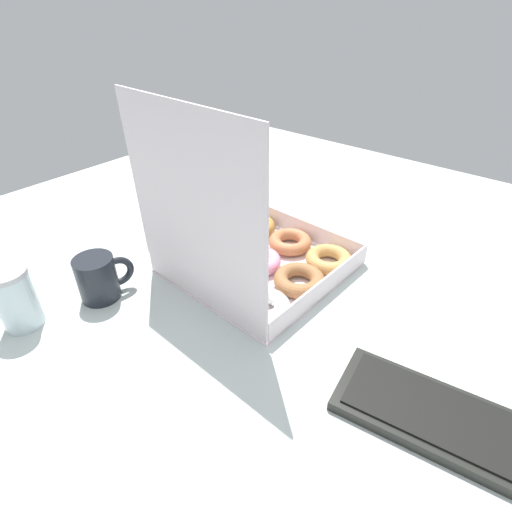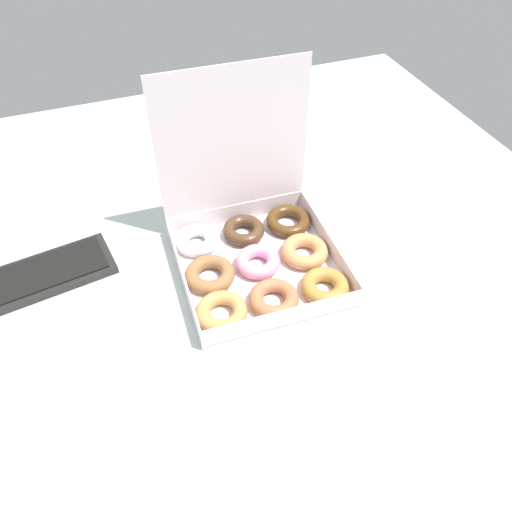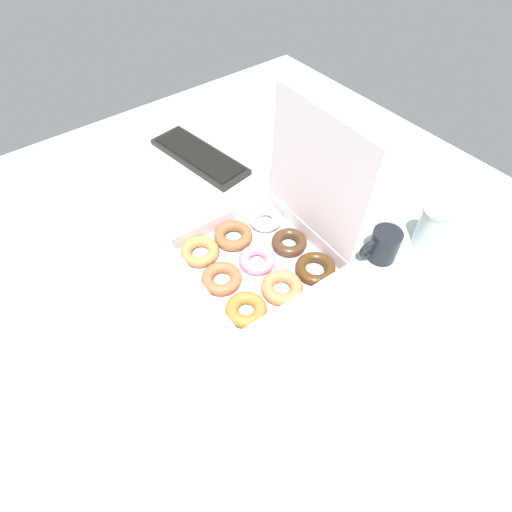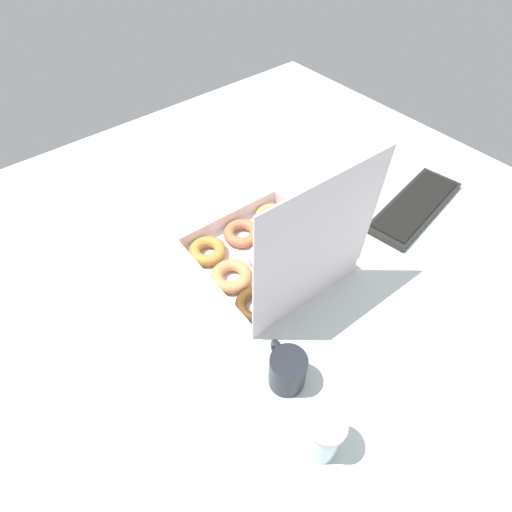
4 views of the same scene
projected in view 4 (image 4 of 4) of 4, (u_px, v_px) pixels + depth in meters
The scene contains 5 objects.
ground_plane at pixel (276, 257), 112.15cm from camera, with size 180.00×180.00×2.00cm, color silver.
donut_box at pixel (270, 255), 105.84cm from camera, with size 37.76×37.32×39.89cm.
keyboard at pixel (415, 206), 123.32cm from camera, with size 40.03×18.70×2.20cm.
coffee_mug at pixel (287, 369), 83.77cm from camera, with size 7.92×11.47×9.47cm.
glass_jar at pixel (323, 435), 73.70cm from camera, with size 7.38×7.38×12.36cm.
Camera 4 is at (51.21, 53.40, 83.47)cm, focal length 28.00 mm.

